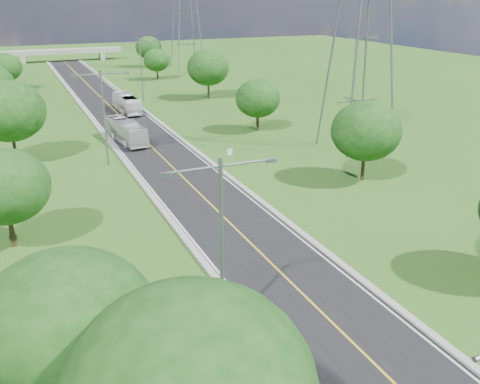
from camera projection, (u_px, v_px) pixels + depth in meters
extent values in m
plane|color=#2C5618|center=(132.00, 128.00, 72.43)|extent=(260.00, 260.00, 0.00)
cube|color=black|center=(123.00, 119.00, 77.56)|extent=(8.00, 150.00, 0.06)
cube|color=gray|center=(93.00, 121.00, 75.94)|extent=(0.50, 150.00, 0.22)
cube|color=gray|center=(152.00, 116.00, 79.12)|extent=(0.50, 150.00, 0.22)
cylinder|color=slate|center=(230.00, 159.00, 55.08)|extent=(0.08, 0.08, 2.40)
cube|color=white|center=(230.00, 152.00, 54.77)|extent=(0.55, 0.04, 0.70)
cube|color=gray|center=(23.00, 59.00, 136.95)|extent=(1.20, 3.00, 2.00)
cube|color=gray|center=(102.00, 56.00, 144.42)|extent=(1.20, 3.00, 2.00)
cube|color=gray|center=(63.00, 51.00, 140.12)|extent=(30.00, 3.00, 1.20)
cylinder|color=slate|center=(222.00, 252.00, 27.25)|extent=(0.22, 0.22, 10.00)
cylinder|color=slate|center=(193.00, 170.00, 25.10)|extent=(2.80, 0.12, 0.12)
cylinder|color=slate|center=(247.00, 163.00, 26.15)|extent=(2.80, 0.12, 0.12)
cube|color=slate|center=(166.00, 174.00, 24.63)|extent=(0.50, 0.25, 0.18)
cube|color=slate|center=(271.00, 160.00, 26.65)|extent=(0.50, 0.25, 0.18)
cylinder|color=slate|center=(104.00, 119.00, 55.55)|extent=(0.22, 0.22, 10.00)
cylinder|color=slate|center=(86.00, 75.00, 53.41)|extent=(2.80, 0.12, 0.12)
cylinder|color=slate|center=(114.00, 73.00, 54.45)|extent=(2.80, 0.12, 0.12)
cube|color=slate|center=(73.00, 76.00, 52.94)|extent=(0.50, 0.25, 0.18)
cube|color=slate|center=(127.00, 73.00, 54.96)|extent=(0.50, 0.25, 0.18)
cylinder|color=slate|center=(142.00, 71.00, 88.34)|extent=(0.22, 0.22, 10.00)
cylinder|color=slate|center=(131.00, 43.00, 86.20)|extent=(2.80, 0.12, 0.12)
cylinder|color=slate|center=(148.00, 42.00, 87.24)|extent=(2.80, 0.12, 0.12)
cube|color=slate|center=(123.00, 44.00, 85.73)|extent=(0.50, 0.25, 0.18)
cube|color=slate|center=(156.00, 42.00, 87.75)|extent=(0.50, 0.25, 0.18)
ellipsoid|color=#143B10|center=(68.00, 326.00, 20.73)|extent=(7.14, 7.14, 6.07)
cylinder|color=black|center=(12.00, 229.00, 38.52)|extent=(0.36, 0.36, 2.70)
ellipsoid|color=#143B10|center=(4.00, 187.00, 37.36)|extent=(6.30, 6.30, 5.36)
cylinder|color=black|center=(15.00, 148.00, 57.67)|extent=(0.36, 0.36, 3.24)
ellipsoid|color=#143B10|center=(9.00, 111.00, 56.27)|extent=(7.56, 7.56, 6.43)
cylinder|color=black|center=(8.00, 84.00, 99.15)|extent=(0.36, 0.36, 2.52)
ellipsoid|color=#143B10|center=(6.00, 67.00, 98.06)|extent=(5.88, 5.88, 5.00)
cylinder|color=black|center=(363.00, 166.00, 52.17)|extent=(0.36, 0.36, 2.88)
ellipsoid|color=#143B10|center=(366.00, 131.00, 50.93)|extent=(6.72, 6.72, 5.71)
cylinder|color=black|center=(258.00, 121.00, 70.73)|extent=(0.36, 0.36, 2.52)
ellipsoid|color=#143B10|center=(258.00, 98.00, 69.64)|extent=(5.88, 5.88, 5.00)
cylinder|color=black|center=(209.00, 90.00, 91.97)|extent=(0.36, 0.36, 3.06)
ellipsoid|color=#143B10|center=(208.00, 68.00, 90.64)|extent=(7.14, 7.14, 6.07)
cylinder|color=black|center=(157.00, 74.00, 111.74)|extent=(0.36, 0.36, 2.34)
ellipsoid|color=#143B10|center=(157.00, 60.00, 110.73)|extent=(5.46, 5.46, 4.64)
cylinder|color=black|center=(149.00, 61.00, 130.14)|extent=(0.36, 0.36, 2.70)
ellipsoid|color=#143B10|center=(149.00, 47.00, 128.97)|extent=(6.30, 6.30, 5.36)
imported|color=white|center=(127.00, 103.00, 81.37)|extent=(2.54, 9.80, 2.71)
imported|color=beige|center=(126.00, 131.00, 65.34)|extent=(3.41, 9.89, 2.70)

